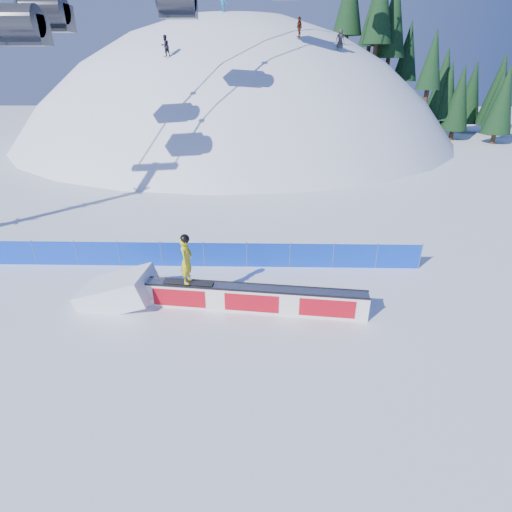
{
  "coord_description": "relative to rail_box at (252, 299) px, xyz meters",
  "views": [
    {
      "loc": [
        3.79,
        -12.14,
        8.68
      ],
      "look_at": [
        3.46,
        2.62,
        1.48
      ],
      "focal_mm": 28.0,
      "sensor_mm": 36.0,
      "label": 1
    }
  ],
  "objects": [
    {
      "name": "rail_box",
      "position": [
        0.0,
        0.0,
        0.0
      ],
      "size": [
        8.69,
        1.51,
        1.04
      ],
      "rotation": [
        0.0,
        0.0,
        -0.11
      ],
      "color": "white",
      "rests_on": "ground"
    },
    {
      "name": "snow_hill",
      "position": [
        -3.37,
        41.14,
        -18.51
      ],
      "size": [
        64.0,
        64.0,
        64.0
      ],
      "color": "white",
      "rests_on": "ground"
    },
    {
      "name": "ground",
      "position": [
        -3.37,
        -0.86,
        -0.51
      ],
      "size": [
        160.0,
        160.0,
        0.0
      ],
      "primitive_type": "plane",
      "color": "white",
      "rests_on": "ground"
    },
    {
      "name": "distant_skiers",
      "position": [
        -1.09,
        29.74,
        11.25
      ],
      "size": [
        16.34,
        10.76,
        5.87
      ],
      "color": "black",
      "rests_on": "ground"
    },
    {
      "name": "snowboarder",
      "position": [
        -2.47,
        0.26,
        1.52
      ],
      "size": [
        1.95,
        0.75,
        2.01
      ],
      "rotation": [
        0.0,
        0.0,
        1.4
      ],
      "color": "black",
      "rests_on": "rail_box"
    },
    {
      "name": "safety_fence",
      "position": [
        -3.37,
        3.64,
        0.09
      ],
      "size": [
        22.05,
        0.05,
        1.3
      ],
      "color": "#0C3AC7",
      "rests_on": "ground"
    },
    {
      "name": "snow_ramp",
      "position": [
        -5.39,
        0.57,
        -0.51
      ],
      "size": [
        3.19,
        2.19,
        1.88
      ],
      "primitive_type": null,
      "rotation": [
        0.0,
        -0.31,
        -0.11
      ],
      "color": "white",
      "rests_on": "ground"
    },
    {
      "name": "treeline",
      "position": [
        19.89,
        41.52,
        9.06
      ],
      "size": [
        23.1,
        13.39,
        20.35
      ],
      "color": "#372416",
      "rests_on": "ground"
    }
  ]
}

